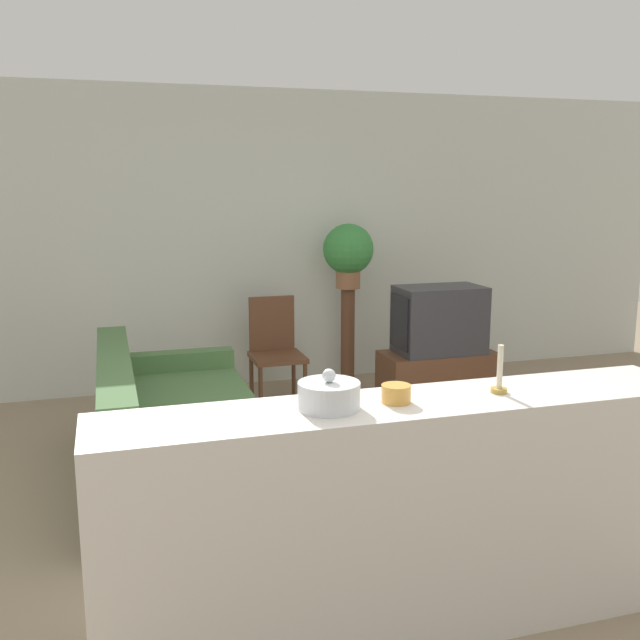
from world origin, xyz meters
The scene contains 12 objects.
ground_plane centered at (0.00, 0.00, 0.00)m, with size 14.00×14.00×0.00m, color gray.
wall_back centered at (0.00, 3.43, 1.35)m, with size 9.00×0.06×2.70m.
couch centered at (-0.77, 1.36, 0.29)m, with size 0.99×2.03×0.82m.
tv_stand centered at (1.50, 2.25, 0.23)m, with size 0.96×0.45×0.47m.
television centered at (1.49, 2.25, 0.75)m, with size 0.72×0.43×0.56m.
wooden_chair centered at (0.21, 2.77, 0.49)m, with size 0.44×0.44×0.90m.
plant_stand centered at (0.96, 3.01, 0.46)m, with size 0.13×0.13×0.93m.
potted_plant centered at (0.96, 3.01, 1.26)m, with size 0.46×0.46×0.58m.
foreground_counter centered at (0.00, -0.50, 0.50)m, with size 2.55×0.44×1.00m.
decorative_bowl centered at (-0.34, -0.50, 1.06)m, with size 0.24×0.24×0.16m.
candle_jar centered at (-0.06, -0.50, 1.04)m, with size 0.12×0.12×0.07m.
candlestick centered at (0.41, -0.50, 1.06)m, with size 0.07×0.07×0.21m.
Camera 1 is at (-1.14, -3.03, 1.86)m, focal length 40.00 mm.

